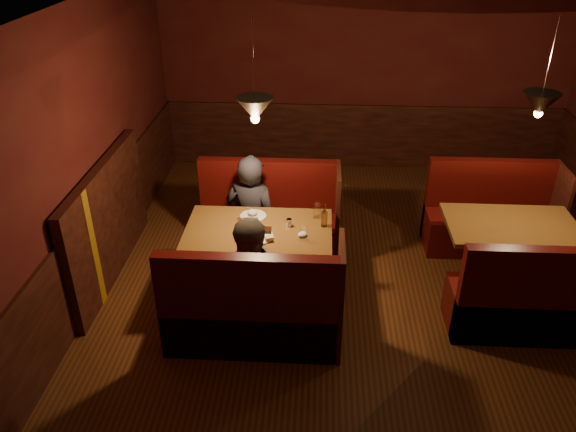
# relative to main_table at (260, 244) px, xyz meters

# --- Properties ---
(room) EXTENTS (6.02, 7.02, 2.92)m
(room) POSITION_rel_main_table_xyz_m (0.94, -0.06, 0.44)
(room) COLOR #54260F
(room) RESTS_ON ground
(main_table) EXTENTS (1.49, 0.90, 1.04)m
(main_table) POSITION_rel_main_table_xyz_m (0.00, 0.00, 0.00)
(main_table) COLOR #51351A
(main_table) RESTS_ON ground
(main_bench_far) EXTENTS (1.63, 0.58, 1.11)m
(main_bench_far) POSITION_rel_main_table_xyz_m (0.02, 0.84, -0.26)
(main_bench_far) COLOR #500A07
(main_bench_far) RESTS_ON ground
(main_bench_near) EXTENTS (1.63, 0.58, 1.11)m
(main_bench_near) POSITION_rel_main_table_xyz_m (0.02, -0.84, -0.26)
(main_bench_near) COLOR #500A07
(main_bench_near) RESTS_ON ground
(second_table) EXTENTS (1.36, 0.87, 0.76)m
(second_table) POSITION_rel_main_table_xyz_m (2.61, 0.29, -0.05)
(second_table) COLOR #51351A
(second_table) RESTS_ON ground
(second_bench_far) EXTENTS (1.50, 0.56, 1.07)m
(second_bench_far) POSITION_rel_main_table_xyz_m (2.64, 1.10, -0.27)
(second_bench_far) COLOR #500A07
(second_bench_far) RESTS_ON ground
(second_bench_near) EXTENTS (1.50, 0.56, 1.07)m
(second_bench_near) POSITION_rel_main_table_xyz_m (2.64, -0.52, -0.27)
(second_bench_near) COLOR #500A07
(second_bench_near) RESTS_ON ground
(diner_a) EXTENTS (0.68, 0.53, 1.67)m
(diner_a) POSITION_rel_main_table_xyz_m (-0.16, 0.64, 0.22)
(diner_a) COLOR #24222A
(diner_a) RESTS_ON ground
(diner_b) EXTENTS (0.88, 0.75, 1.56)m
(diner_b) POSITION_rel_main_table_xyz_m (0.01, -0.60, 0.17)
(diner_b) COLOR #3F372E
(diner_b) RESTS_ON ground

